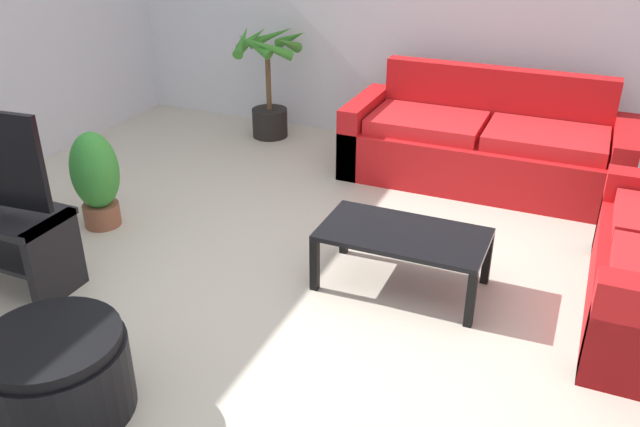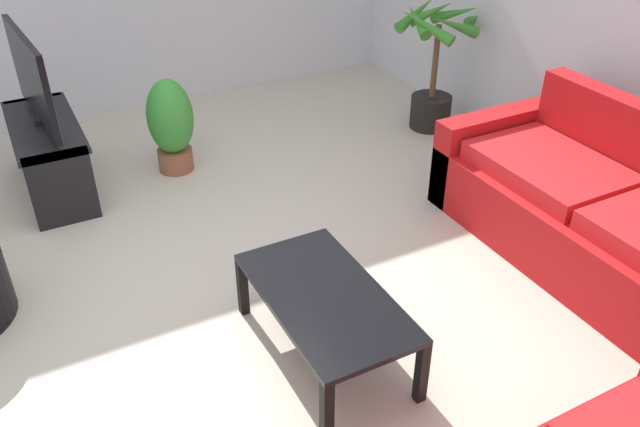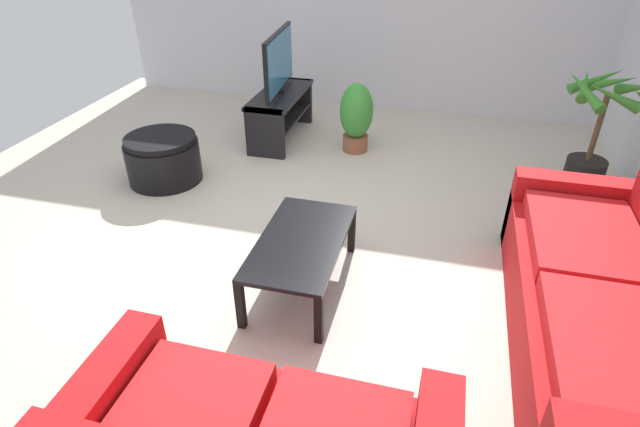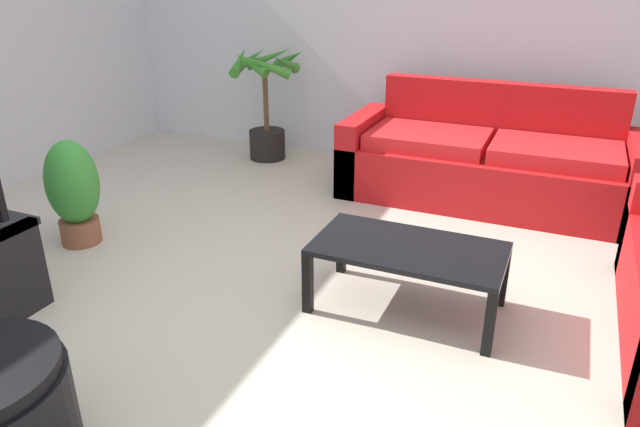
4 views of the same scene
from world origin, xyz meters
TOP-DOWN VIEW (x-y plane):
  - ground_plane at (0.00, 0.00)m, footprint 6.60×6.60m
  - couch_main at (0.85, 2.28)m, footprint 2.30×0.90m
  - tv_stand at (-1.71, -0.52)m, footprint 1.10×0.45m
  - tv at (-1.71, -0.52)m, footprint 1.06×0.13m
  - coffee_table at (0.70, 0.43)m, footprint 1.02×0.55m
  - potted_palm at (-1.32, 2.55)m, footprint 0.74×0.79m
  - potted_plant_small at (-1.59, 0.34)m, footprint 0.35×0.35m
  - ottoman at (-0.48, -1.28)m, footprint 0.69×0.69m

SIDE VIEW (x-z plane):
  - ground_plane at x=0.00m, z-range 0.00..0.00m
  - ottoman at x=-0.48m, z-range 0.00..0.44m
  - couch_main at x=0.85m, z-range -0.15..0.75m
  - coffee_table at x=0.70m, z-range 0.14..0.53m
  - tv_stand at x=-1.71m, z-range 0.08..0.60m
  - potted_plant_small at x=-1.59m, z-range 0.02..0.75m
  - potted_palm at x=-1.32m, z-range -0.02..1.07m
  - tv at x=-1.71m, z-range 0.54..1.17m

